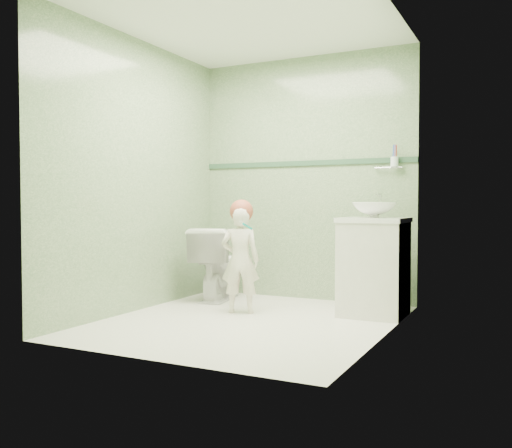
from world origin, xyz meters
The scene contains 12 objects.
ground centered at (0.00, 0.00, 0.00)m, with size 2.50×2.50×0.00m, color white.
room_shell centered at (0.00, 0.00, 1.20)m, with size 2.50×2.54×2.40m.
trim_stripe centered at (0.00, 1.24, 1.35)m, with size 2.20×0.02×0.05m, color #2F523A.
vanity centered at (0.84, 0.70, 0.40)m, with size 0.52×0.50×0.80m, color white.
counter centered at (0.84, 0.70, 0.81)m, with size 0.54×0.52×0.04m, color white.
basin centered at (0.84, 0.70, 0.89)m, with size 0.37×0.37×0.13m, color white.
faucet centered at (0.84, 0.89, 0.97)m, with size 0.03×0.13×0.18m.
cup_holder centered at (0.89, 1.18, 1.33)m, with size 0.26×0.07×0.21m.
toilet centered at (-0.74, 0.80, 0.36)m, with size 0.40×0.70×0.71m, color white.
toddler centered at (-0.23, 0.30, 0.46)m, with size 0.33×0.22×0.92m, color white.
hair_cap centered at (-0.23, 0.33, 0.88)m, with size 0.20×0.20×0.20m, color #A04A35.
teal_toothbrush centered at (-0.12, 0.21, 0.76)m, with size 0.10×0.14×0.08m.
Camera 1 is at (2.03, -3.96, 0.94)m, focal length 39.21 mm.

